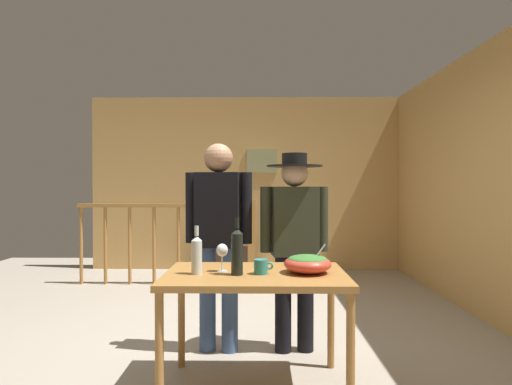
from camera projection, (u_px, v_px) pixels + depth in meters
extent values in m
plane|color=#9E9384|center=(234.00, 345.00, 3.58)|extent=(8.63, 8.63, 0.00)
cube|color=tan|center=(247.00, 184.00, 6.88)|extent=(4.86, 0.10, 2.70)
cube|color=tan|center=(473.00, 182.00, 4.53)|extent=(0.10, 4.98, 2.70)
cube|color=#919462|center=(262.00, 161.00, 6.81)|extent=(0.48, 0.03, 0.37)
cylinder|color=#9E6B33|center=(81.00, 246.00, 5.81)|extent=(0.04, 0.04, 1.03)
cylinder|color=#9E6B33|center=(105.00, 246.00, 5.81)|extent=(0.04, 0.04, 1.03)
cylinder|color=#9E6B33|center=(130.00, 246.00, 5.81)|extent=(0.04, 0.04, 1.03)
cylinder|color=#9E6B33|center=(154.00, 246.00, 5.80)|extent=(0.04, 0.04, 1.03)
cylinder|color=#9E6B33|center=(178.00, 246.00, 5.80)|extent=(0.04, 0.04, 1.03)
cylinder|color=#9E6B33|center=(203.00, 246.00, 5.80)|extent=(0.04, 0.04, 1.03)
cylinder|color=#9E6B33|center=(227.00, 246.00, 5.79)|extent=(0.04, 0.04, 1.03)
cylinder|color=#9E6B33|center=(252.00, 246.00, 5.79)|extent=(0.04, 0.04, 1.03)
cube|color=#9E6B33|center=(166.00, 206.00, 5.79)|extent=(2.36, 0.07, 0.05)
cube|color=#9E6B33|center=(252.00, 242.00, 5.79)|extent=(0.10, 0.10, 1.13)
cube|color=#38281E|center=(226.00, 258.00, 6.55)|extent=(0.90, 0.40, 0.44)
cube|color=black|center=(226.00, 243.00, 6.55)|extent=(0.20, 0.12, 0.02)
cylinder|color=black|center=(226.00, 240.00, 6.55)|extent=(0.03, 0.03, 0.08)
cube|color=black|center=(225.00, 227.00, 6.52)|extent=(0.58, 0.06, 0.32)
cube|color=black|center=(225.00, 227.00, 6.49)|extent=(0.54, 0.01, 0.28)
cube|color=#9E6B33|center=(255.00, 276.00, 2.80)|extent=(1.16, 0.77, 0.04)
cylinder|color=#9E6B33|center=(159.00, 354.00, 2.47)|extent=(0.05, 0.05, 0.72)
cylinder|color=#9E6B33|center=(351.00, 355.00, 2.46)|extent=(0.05, 0.05, 0.72)
cylinder|color=#9E6B33|center=(181.00, 318.00, 3.16)|extent=(0.05, 0.05, 0.72)
cylinder|color=#9E6B33|center=(331.00, 318.00, 3.15)|extent=(0.05, 0.05, 0.72)
ellipsoid|color=#CC3D2D|center=(308.00, 264.00, 2.79)|extent=(0.31, 0.31, 0.11)
ellipsoid|color=#38702D|center=(308.00, 259.00, 2.79)|extent=(0.25, 0.25, 0.05)
cylinder|color=silver|center=(317.00, 256.00, 2.79)|extent=(0.11, 0.01, 0.16)
cylinder|color=silver|center=(222.00, 271.00, 2.84)|extent=(0.07, 0.07, 0.01)
cylinder|color=silver|center=(222.00, 263.00, 2.84)|extent=(0.01, 0.01, 0.10)
ellipsoid|color=silver|center=(222.00, 250.00, 2.84)|extent=(0.08, 0.08, 0.08)
cylinder|color=black|center=(237.00, 254.00, 2.73)|extent=(0.07, 0.07, 0.26)
cone|color=black|center=(237.00, 231.00, 2.73)|extent=(0.07, 0.07, 0.03)
cylinder|color=black|center=(237.00, 223.00, 2.73)|extent=(0.03, 0.03, 0.06)
cylinder|color=silver|center=(197.00, 257.00, 2.76)|extent=(0.07, 0.07, 0.21)
cone|color=silver|center=(197.00, 238.00, 2.75)|extent=(0.07, 0.07, 0.03)
cylinder|color=silver|center=(197.00, 231.00, 2.75)|extent=(0.03, 0.03, 0.06)
cylinder|color=teal|center=(261.00, 267.00, 2.76)|extent=(0.09, 0.09, 0.09)
torus|color=teal|center=(270.00, 266.00, 2.76)|extent=(0.05, 0.01, 0.05)
cylinder|color=#3D5684|center=(230.00, 299.00, 3.45)|extent=(0.13, 0.13, 0.83)
cylinder|color=#3D5684|center=(208.00, 298.00, 3.48)|extent=(0.13, 0.13, 0.83)
cube|color=black|center=(219.00, 210.00, 3.45)|extent=(0.37, 0.26, 0.59)
cylinder|color=black|center=(246.00, 208.00, 3.42)|extent=(0.09, 0.09, 0.56)
cylinder|color=black|center=(191.00, 208.00, 3.48)|extent=(0.09, 0.09, 0.56)
sphere|color=#A37556|center=(218.00, 158.00, 3.45)|extent=(0.23, 0.23, 0.23)
cylinder|color=black|center=(305.00, 303.00, 3.47)|extent=(0.13, 0.13, 0.77)
cylinder|color=black|center=(283.00, 303.00, 3.45)|extent=(0.13, 0.13, 0.77)
cube|color=#2D3323|center=(294.00, 221.00, 3.45)|extent=(0.38, 0.26, 0.54)
cylinder|color=#2D3323|center=(323.00, 219.00, 3.47)|extent=(0.09, 0.09, 0.51)
cylinder|color=#2D3323|center=(266.00, 219.00, 3.42)|extent=(0.09, 0.09, 0.51)
sphere|color=beige|center=(294.00, 173.00, 3.44)|extent=(0.21, 0.21, 0.21)
cylinder|color=black|center=(294.00, 166.00, 3.44)|extent=(0.44, 0.44, 0.01)
cylinder|color=black|center=(294.00, 160.00, 3.44)|extent=(0.20, 0.20, 0.10)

